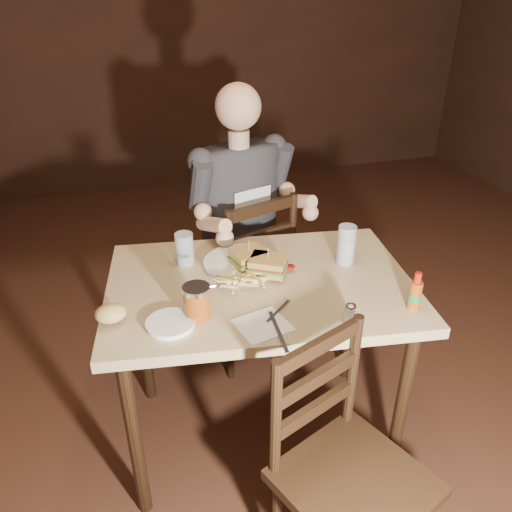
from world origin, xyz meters
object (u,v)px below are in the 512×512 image
object	(u,v)px
diner	(244,189)
hot_sauce	(416,291)
dinner_plate	(241,264)
glass_right	(346,245)
chair_far	(240,274)
syrup_dispenser	(197,302)
chair_near	(355,482)
main_table	(260,302)
side_plate	(171,324)
glass_left	(185,249)

from	to	relation	value
diner	hot_sauce	bearing A→B (deg)	-84.75
dinner_plate	glass_right	bearing A→B (deg)	-13.55
chair_far	syrup_dispenser	xyz separation A→B (m)	(-0.34, -0.73, 0.37)
chair_far	chair_near	world-z (taller)	chair_far
glass_right	hot_sauce	distance (m)	0.35
diner	dinner_plate	distance (m)	0.45
main_table	chair_near	world-z (taller)	chair_near
glass_right	side_plate	distance (m)	0.74
glass_left	syrup_dispenser	size ratio (longest dim) A/B	1.12
diner	hot_sauce	world-z (taller)	diner
glass_right	chair_far	bearing A→B (deg)	116.88
dinner_plate	glass_right	distance (m)	0.41
hot_sauce	diner	bearing A→B (deg)	112.34
chair_near	chair_far	bearing A→B (deg)	69.20
chair_far	diner	xyz separation A→B (m)	(0.01, -0.04, 0.47)
main_table	glass_right	size ratio (longest dim) A/B	7.65
chair_far	glass_left	world-z (taller)	chair_far
hot_sauce	syrup_dispenser	world-z (taller)	hot_sauce
main_table	chair_far	distance (m)	0.63
dinner_plate	side_plate	size ratio (longest dim) A/B	1.84
dinner_plate	glass_left	bearing A→B (deg)	158.25
main_table	glass_left	size ratio (longest dim) A/B	9.33
main_table	chair_far	bearing A→B (deg)	82.27
main_table	hot_sauce	size ratio (longest dim) A/B	8.81
main_table	hot_sauce	bearing A→B (deg)	-35.00
chair_near	glass_right	size ratio (longest dim) A/B	5.49
side_plate	hot_sauce	bearing A→B (deg)	-9.79
syrup_dispenser	side_plate	bearing A→B (deg)	-156.39
dinner_plate	syrup_dispenser	bearing A→B (deg)	-129.06
glass_left	side_plate	distance (m)	0.40
diner	chair_far	bearing A→B (deg)	90.00
diner	side_plate	size ratio (longest dim) A/B	5.91
chair_far	glass_left	bearing A→B (deg)	32.59
chair_far	side_plate	bearing A→B (deg)	43.15
glass_left	side_plate	bearing A→B (deg)	-106.82
glass_right	hot_sauce	size ratio (longest dim) A/B	1.15
diner	glass_right	distance (m)	0.57
main_table	chair_near	size ratio (longest dim) A/B	1.39
syrup_dispenser	chair_near	bearing A→B (deg)	-45.36
chair_near	hot_sauce	xyz separation A→B (m)	(0.34, 0.32, 0.41)
chair_far	chair_near	size ratio (longest dim) A/B	1.06
chair_far	chair_near	bearing A→B (deg)	73.78
main_table	dinner_plate	bearing A→B (deg)	104.83
syrup_dispenser	diner	bearing A→B (deg)	71.29
chair_far	syrup_dispenser	distance (m)	0.88
chair_far	side_plate	xyz separation A→B (m)	(-0.43, -0.75, 0.32)
diner	dinner_plate	size ratio (longest dim) A/B	3.20
main_table	dinner_plate	distance (m)	0.17
side_plate	diner	bearing A→B (deg)	57.92
side_plate	chair_near	bearing A→B (deg)	-45.83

